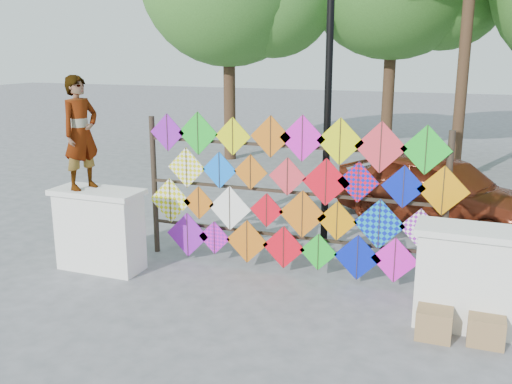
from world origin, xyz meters
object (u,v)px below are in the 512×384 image
Objects in this scene: kite_rack at (292,195)px; lamppost at (328,91)px; vendor_woman at (81,133)px; sedan at (440,191)px.

lamppost reaches higher than kite_rack.
vendor_woman reaches higher than sedan.
kite_rack is 2.90× the size of vendor_woman.
vendor_woman is at bearing -162.97° from kite_rack.
sedan is at bearing 59.23° from kite_rack.
vendor_woman is at bearing 154.85° from sedan.
kite_rack is at bearing -59.52° from vendor_woman.
kite_rack is at bearing -98.76° from lamppost.
lamppost is at bearing -42.22° from vendor_woman.
kite_rack is 1.11× the size of lamppost.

